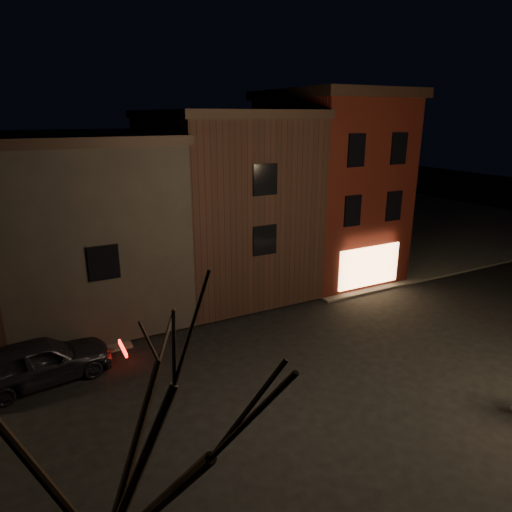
# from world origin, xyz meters

# --- Properties ---
(ground) EXTENTS (120.00, 120.00, 0.00)m
(ground) POSITION_xyz_m (0.00, 0.00, 0.00)
(ground) COLOR black
(ground) RESTS_ON ground
(sidewalk_far_right) EXTENTS (30.00, 30.00, 0.12)m
(sidewalk_far_right) POSITION_xyz_m (20.00, 20.00, 0.06)
(sidewalk_far_right) COLOR #2D2B28
(sidewalk_far_right) RESTS_ON ground
(corner_building) EXTENTS (6.50, 8.50, 10.50)m
(corner_building) POSITION_xyz_m (8.00, 9.47, 5.40)
(corner_building) COLOR #43110C
(corner_building) RESTS_ON ground
(row_building_a) EXTENTS (7.30, 10.30, 9.40)m
(row_building_a) POSITION_xyz_m (1.50, 10.50, 4.83)
(row_building_a) COLOR black
(row_building_a) RESTS_ON ground
(row_building_b) EXTENTS (7.80, 10.30, 8.40)m
(row_building_b) POSITION_xyz_m (-5.75, 10.50, 4.33)
(row_building_b) COLOR black
(row_building_b) RESTS_ON ground
(bare_tree_left) EXTENTS (5.60, 5.60, 7.50)m
(bare_tree_left) POSITION_xyz_m (-8.00, -7.00, 5.43)
(bare_tree_left) COLOR black
(bare_tree_left) RESTS_ON sidewalk_near_left
(parked_car_a) EXTENTS (5.11, 2.60, 1.67)m
(parked_car_a) POSITION_xyz_m (-8.50, 4.02, 0.83)
(parked_car_a) COLOR black
(parked_car_a) RESTS_ON ground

